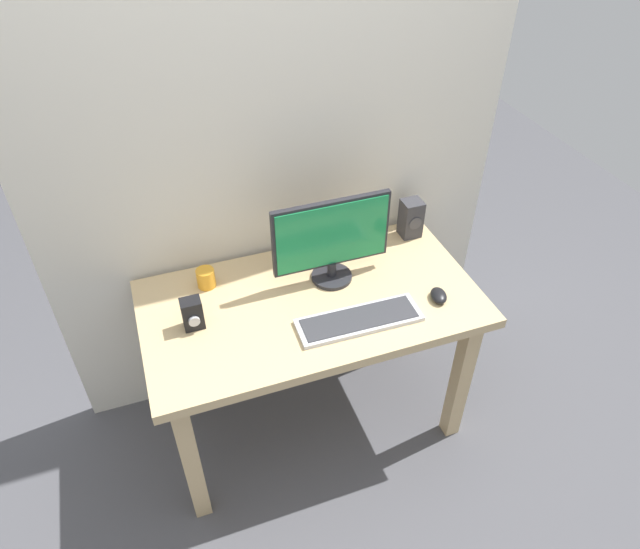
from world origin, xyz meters
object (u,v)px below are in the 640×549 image
monitor (332,239)px  keyboard_primary (359,320)px  speaker_right (411,218)px  desk (311,320)px  mouse (439,295)px  audio_controller (192,314)px  coffee_mug (206,278)px

monitor → keyboard_primary: bearing=-88.6°
monitor → speaker_right: (0.44, 0.16, -0.11)m
keyboard_primary → speaker_right: size_ratio=2.75×
monitor → speaker_right: bearing=20.0°
desk → mouse: bearing=-19.1°
speaker_right → desk: bearing=-154.7°
monitor → mouse: bearing=-37.7°
keyboard_primary → audio_controller: 0.62m
desk → keyboard_primary: keyboard_primary is taller
monitor → coffee_mug: size_ratio=6.00×
desk → speaker_right: bearing=25.3°
coffee_mug → monitor: bearing=-13.4°
desk → monitor: size_ratio=2.76×
keyboard_primary → coffee_mug: 0.65m
audio_controller → speaker_right: bearing=14.1°
monitor → audio_controller: monitor is taller
speaker_right → coffee_mug: bearing=-177.4°
speaker_right → audio_controller: (-1.03, -0.26, -0.02)m
speaker_right → keyboard_primary: bearing=-134.2°
mouse → coffee_mug: size_ratio=1.17×
speaker_right → audio_controller: bearing=-165.9°
mouse → monitor: bearing=157.5°
audio_controller → coffee_mug: (0.09, 0.22, -0.02)m
mouse → keyboard_primary: bearing=-162.6°
desk → speaker_right: 0.66m
keyboard_primary → mouse: bearing=2.2°
monitor → speaker_right: size_ratio=2.75×
audio_controller → desk: bearing=-1.2°
keyboard_primary → speaker_right: speaker_right is taller
speaker_right → audio_controller: speaker_right is taller
desk → speaker_right: (0.56, 0.27, 0.20)m
coffee_mug → audio_controller: bearing=-112.6°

